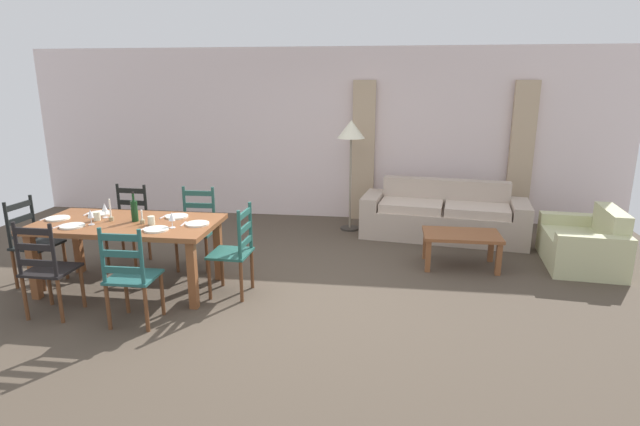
# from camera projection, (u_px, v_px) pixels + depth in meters

# --- Properties ---
(ground_plane) EXTENTS (9.60, 9.60, 0.02)m
(ground_plane) POSITION_uv_depth(u_px,v_px,m) (277.00, 295.00, 5.32)
(ground_plane) COLOR #4A3E32
(wall_far) EXTENTS (9.60, 0.16, 2.70)m
(wall_far) POSITION_uv_depth(u_px,v_px,m) (320.00, 134.00, 8.13)
(wall_far) COLOR silver
(wall_far) RESTS_ON ground_plane
(curtain_panel_left) EXTENTS (0.35, 0.08, 2.20)m
(curtain_panel_left) POSITION_uv_depth(u_px,v_px,m) (363.00, 152.00, 7.97)
(curtain_panel_left) COLOR tan
(curtain_panel_left) RESTS_ON ground_plane
(curtain_panel_right) EXTENTS (0.35, 0.08, 2.20)m
(curtain_panel_right) POSITION_uv_depth(u_px,v_px,m) (521.00, 154.00, 7.65)
(curtain_panel_right) COLOR tan
(curtain_panel_right) RESTS_ON ground_plane
(dining_table) EXTENTS (1.90, 0.96, 0.75)m
(dining_table) POSITION_uv_depth(u_px,v_px,m) (127.00, 230.00, 5.31)
(dining_table) COLOR brown
(dining_table) RESTS_ON ground_plane
(dining_chair_near_left) EXTENTS (0.43, 0.41, 0.96)m
(dining_chair_near_left) POSITION_uv_depth(u_px,v_px,m) (47.00, 269.00, 4.71)
(dining_chair_near_left) COLOR black
(dining_chair_near_left) RESTS_ON ground_plane
(dining_chair_near_right) EXTENTS (0.43, 0.41, 0.96)m
(dining_chair_near_right) POSITION_uv_depth(u_px,v_px,m) (131.00, 276.00, 4.54)
(dining_chair_near_right) COLOR #20524F
(dining_chair_near_right) RESTS_ON ground_plane
(dining_chair_far_left) EXTENTS (0.44, 0.42, 0.96)m
(dining_chair_far_left) POSITION_uv_depth(u_px,v_px,m) (129.00, 225.00, 6.16)
(dining_chair_far_left) COLOR black
(dining_chair_far_left) RESTS_ON ground_plane
(dining_chair_far_right) EXTENTS (0.43, 0.41, 0.96)m
(dining_chair_far_right) POSITION_uv_depth(u_px,v_px,m) (197.00, 228.00, 6.01)
(dining_chair_far_right) COLOR #245048
(dining_chair_far_right) RESTS_ON ground_plane
(dining_chair_head_west) EXTENTS (0.43, 0.45, 0.96)m
(dining_chair_head_west) POSITION_uv_depth(u_px,v_px,m) (33.00, 242.00, 5.50)
(dining_chair_head_west) COLOR black
(dining_chair_head_west) RESTS_ON ground_plane
(dining_chair_head_east) EXTENTS (0.42, 0.43, 0.96)m
(dining_chair_head_east) POSITION_uv_depth(u_px,v_px,m) (235.00, 251.00, 5.21)
(dining_chair_head_east) COLOR #20564C
(dining_chair_head_east) RESTS_ON ground_plane
(dinner_plate_near_left) EXTENTS (0.24, 0.24, 0.02)m
(dinner_plate_near_left) POSITION_uv_depth(u_px,v_px,m) (72.00, 226.00, 5.10)
(dinner_plate_near_left) COLOR white
(dinner_plate_near_left) RESTS_ON dining_table
(fork_near_left) EXTENTS (0.03, 0.17, 0.01)m
(fork_near_left) POSITION_uv_depth(u_px,v_px,m) (59.00, 226.00, 5.12)
(fork_near_left) COLOR silver
(fork_near_left) RESTS_ON dining_table
(dinner_plate_near_right) EXTENTS (0.24, 0.24, 0.02)m
(dinner_plate_near_right) POSITION_uv_depth(u_px,v_px,m) (156.00, 229.00, 4.98)
(dinner_plate_near_right) COLOR white
(dinner_plate_near_right) RESTS_ON dining_table
(fork_near_right) EXTENTS (0.03, 0.17, 0.01)m
(fork_near_right) POSITION_uv_depth(u_px,v_px,m) (142.00, 229.00, 5.00)
(fork_near_right) COLOR silver
(fork_near_right) RESTS_ON dining_table
(dinner_plate_far_left) EXTENTS (0.24, 0.24, 0.02)m
(dinner_plate_far_left) POSITION_uv_depth(u_px,v_px,m) (100.00, 214.00, 5.58)
(dinner_plate_far_left) COLOR white
(dinner_plate_far_left) RESTS_ON dining_table
(fork_far_left) EXTENTS (0.03, 0.17, 0.01)m
(fork_far_left) POSITION_uv_depth(u_px,v_px,m) (87.00, 214.00, 5.60)
(fork_far_left) COLOR silver
(fork_far_left) RESTS_ON dining_table
(dinner_plate_far_right) EXTENTS (0.24, 0.24, 0.02)m
(dinner_plate_far_right) POSITION_uv_depth(u_px,v_px,m) (177.00, 216.00, 5.46)
(dinner_plate_far_right) COLOR white
(dinner_plate_far_right) RESTS_ON dining_table
(fork_far_right) EXTENTS (0.03, 0.17, 0.01)m
(fork_far_right) POSITION_uv_depth(u_px,v_px,m) (164.00, 216.00, 5.48)
(fork_far_right) COLOR silver
(fork_far_right) RESTS_ON dining_table
(dinner_plate_head_west) EXTENTS (0.24, 0.24, 0.02)m
(dinner_plate_head_west) POSITION_uv_depth(u_px,v_px,m) (58.00, 218.00, 5.38)
(dinner_plate_head_west) COLOR white
(dinner_plate_head_west) RESTS_ON dining_table
(fork_head_west) EXTENTS (0.03, 0.17, 0.01)m
(fork_head_west) POSITION_uv_depth(u_px,v_px,m) (45.00, 218.00, 5.40)
(fork_head_west) COLOR silver
(fork_head_west) RESTS_ON dining_table
(dinner_plate_head_east) EXTENTS (0.24, 0.24, 0.02)m
(dinner_plate_head_east) POSITION_uv_depth(u_px,v_px,m) (197.00, 224.00, 5.18)
(dinner_plate_head_east) COLOR white
(dinner_plate_head_east) RESTS_ON dining_table
(fork_head_east) EXTENTS (0.03, 0.17, 0.01)m
(fork_head_east) POSITION_uv_depth(u_px,v_px,m) (184.00, 224.00, 5.20)
(fork_head_east) COLOR silver
(fork_head_east) RESTS_ON dining_table
(wine_bottle) EXTENTS (0.07, 0.07, 0.32)m
(wine_bottle) POSITION_uv_depth(u_px,v_px,m) (134.00, 210.00, 5.28)
(wine_bottle) COLOR #143819
(wine_bottle) RESTS_ON dining_table
(wine_glass_near_left) EXTENTS (0.06, 0.06, 0.16)m
(wine_glass_near_left) POSITION_uv_depth(u_px,v_px,m) (90.00, 214.00, 5.15)
(wine_glass_near_left) COLOR white
(wine_glass_near_left) RESTS_ON dining_table
(wine_glass_near_right) EXTENTS (0.06, 0.06, 0.16)m
(wine_glass_near_right) POSITION_uv_depth(u_px,v_px,m) (172.00, 217.00, 5.04)
(wine_glass_near_right) COLOR white
(wine_glass_near_right) RESTS_ON dining_table
(wine_glass_far_left) EXTENTS (0.06, 0.06, 0.16)m
(wine_glass_far_left) POSITION_uv_depth(u_px,v_px,m) (105.00, 208.00, 5.42)
(wine_glass_far_left) COLOR white
(wine_glass_far_left) RESTS_ON dining_table
(coffee_cup_primary) EXTENTS (0.07, 0.07, 0.09)m
(coffee_cup_primary) POSITION_uv_depth(u_px,v_px,m) (151.00, 220.00, 5.17)
(coffee_cup_primary) COLOR beige
(coffee_cup_primary) RESTS_ON dining_table
(coffee_cup_secondary) EXTENTS (0.07, 0.07, 0.09)m
(coffee_cup_secondary) POSITION_uv_depth(u_px,v_px,m) (97.00, 216.00, 5.33)
(coffee_cup_secondary) COLOR beige
(coffee_cup_secondary) RESTS_ON dining_table
(candle_tall) EXTENTS (0.05, 0.05, 0.24)m
(candle_tall) POSITION_uv_depth(u_px,v_px,m) (111.00, 215.00, 5.31)
(candle_tall) COLOR #998C66
(candle_tall) RESTS_ON dining_table
(candle_short) EXTENTS (0.05, 0.05, 0.15)m
(candle_short) POSITION_uv_depth(u_px,v_px,m) (142.00, 220.00, 5.21)
(candle_short) COLOR #998C66
(candle_short) RESTS_ON dining_table
(couch) EXTENTS (2.37, 1.11, 0.80)m
(couch) POSITION_uv_depth(u_px,v_px,m) (443.00, 217.00, 7.22)
(couch) COLOR #B5A190
(couch) RESTS_ON ground_plane
(coffee_table) EXTENTS (0.90, 0.56, 0.42)m
(coffee_table) POSITION_uv_depth(u_px,v_px,m) (461.00, 238.00, 6.03)
(coffee_table) COLOR brown
(coffee_table) RESTS_ON ground_plane
(armchair_upholstered) EXTENTS (0.91, 1.23, 0.72)m
(armchair_upholstered) POSITION_uv_depth(u_px,v_px,m) (587.00, 246.00, 6.09)
(armchair_upholstered) COLOR beige
(armchair_upholstered) RESTS_ON ground_plane
(standing_lamp) EXTENTS (0.40, 0.40, 1.64)m
(standing_lamp) POSITION_uv_depth(u_px,v_px,m) (351.00, 136.00, 7.29)
(standing_lamp) COLOR #332D28
(standing_lamp) RESTS_ON ground_plane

